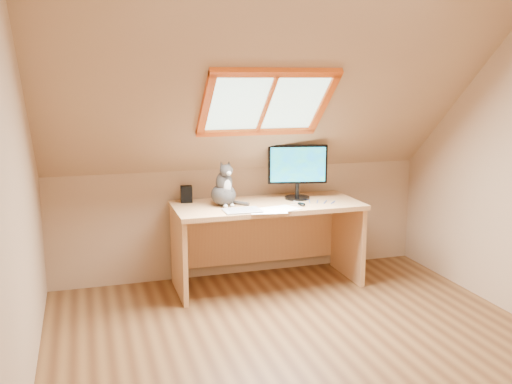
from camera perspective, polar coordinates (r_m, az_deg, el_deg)
name	(u,v)px	position (r m, az deg, el deg)	size (l,w,h in m)	color
ground	(314,357)	(3.94, 5.85, -16.05)	(3.50, 3.50, 0.00)	brown
room_shell	(325,143)	(3.44, 6.93, 4.92)	(3.52, 3.52, 2.41)	tan
desk	(265,226)	(5.07, 0.87, -3.45)	(1.63, 0.71, 0.74)	tan
monitor	(298,168)	(5.09, 4.18, 2.40)	(0.53, 0.22, 0.49)	black
cat	(224,189)	(4.85, -3.24, 0.27)	(0.26, 0.30, 0.39)	#3B3734
desk_speaker	(186,194)	(5.02, -6.97, -0.21)	(0.10, 0.10, 0.14)	black
graphics_tablet	(242,211)	(4.65, -1.39, -1.87)	(0.30, 0.21, 0.01)	#B2B2B7
mouse	(301,204)	(4.86, 4.56, -1.22)	(0.05, 0.09, 0.03)	black
papers	(271,210)	(4.70, 1.53, -1.78)	(0.35, 0.30, 0.01)	white
cables	(312,203)	(4.97, 5.63, -1.08)	(0.51, 0.26, 0.01)	silver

